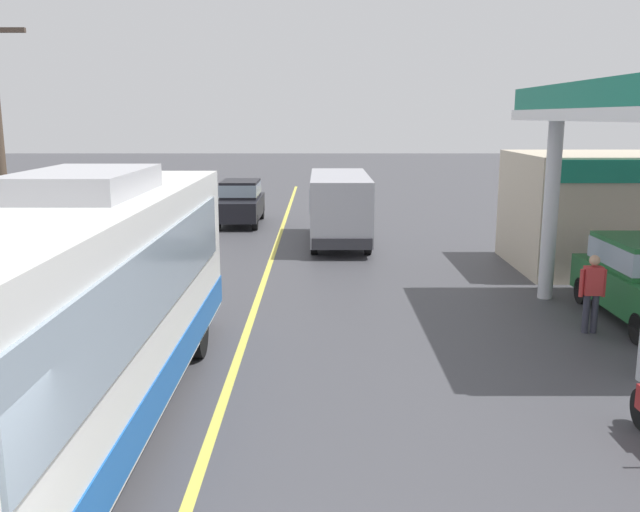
% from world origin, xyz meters
% --- Properties ---
extents(ground, '(120.00, 120.00, 0.00)m').
position_xyz_m(ground, '(0.00, 20.00, 0.00)').
color(ground, '#424247').
extents(lane_divider_stripe, '(0.16, 50.00, 0.01)m').
position_xyz_m(lane_divider_stripe, '(0.00, 15.00, 0.00)').
color(lane_divider_stripe, '#D8CC4C').
rests_on(lane_divider_stripe, ground).
extents(coach_bus_main, '(2.60, 11.04, 3.69)m').
position_xyz_m(coach_bus_main, '(-1.88, 5.04, 1.72)').
color(coach_bus_main, white).
rests_on(coach_bus_main, ground).
extents(minibus_opposing_lane, '(2.04, 6.13, 2.44)m').
position_xyz_m(minibus_opposing_lane, '(2.23, 20.03, 1.47)').
color(minibus_opposing_lane, '#A5A5AD').
rests_on(minibus_opposing_lane, ground).
extents(pedestrian_near_pump, '(0.55, 0.22, 1.66)m').
position_xyz_m(pedestrian_near_pump, '(7.19, 9.80, 0.93)').
color(pedestrian_near_pump, '#33333F').
rests_on(pedestrian_near_pump, ground).
extents(pedestrian_by_shop, '(0.55, 0.22, 1.66)m').
position_xyz_m(pedestrian_by_shop, '(8.84, 12.69, 0.93)').
color(pedestrian_by_shop, '#33333F').
rests_on(pedestrian_by_shop, ground).
extents(car_trailing_behind_bus, '(1.70, 4.20, 1.82)m').
position_xyz_m(car_trailing_behind_bus, '(-1.79, 24.47, 1.01)').
color(car_trailing_behind_bus, black).
rests_on(car_trailing_behind_bus, ground).
extents(utility_pole_roadside, '(1.80, 0.24, 7.12)m').
position_xyz_m(utility_pole_roadside, '(-6.58, 13.54, 3.74)').
color(utility_pole_roadside, brown).
rests_on(utility_pole_roadside, ground).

